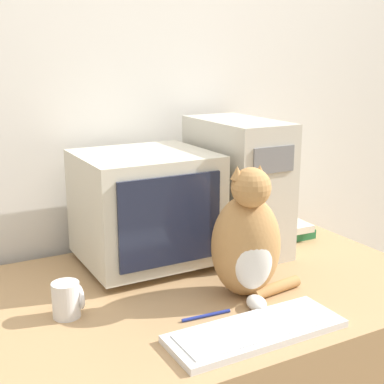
{
  "coord_description": "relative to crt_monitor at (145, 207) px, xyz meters",
  "views": [
    {
      "loc": [
        -0.73,
        -0.84,
        1.37
      ],
      "look_at": [
        0.0,
        0.51,
        0.97
      ],
      "focal_mm": 50.0,
      "sensor_mm": 36.0,
      "label": 1
    }
  ],
  "objects": [
    {
      "name": "crt_monitor",
      "position": [
        0.0,
        0.0,
        0.0
      ],
      "size": [
        0.41,
        0.38,
        0.37
      ],
      "color": "beige",
      "rests_on": "desk"
    },
    {
      "name": "pen",
      "position": [
        -0.01,
        -0.42,
        -0.19
      ],
      "size": [
        0.14,
        0.02,
        0.01
      ],
      "color": "navy",
      "rests_on": "desk"
    },
    {
      "name": "mug",
      "position": [
        -0.33,
        -0.24,
        -0.14
      ],
      "size": [
        0.08,
        0.07,
        0.1
      ],
      "color": "white",
      "rests_on": "desk"
    },
    {
      "name": "cat",
      "position": [
        0.15,
        -0.36,
        -0.03
      ],
      "size": [
        0.29,
        0.25,
        0.38
      ],
      "rotation": [
        0.0,
        0.0,
        -0.27
      ],
      "color": "#B7844C",
      "rests_on": "desk"
    },
    {
      "name": "wall_back",
      "position": [
        0.07,
        0.28,
        0.36
      ],
      "size": [
        7.0,
        0.05,
        2.5
      ],
      "color": "silver",
      "rests_on": "ground_plane"
    },
    {
      "name": "keyboard",
      "position": [
        0.05,
        -0.55,
        -0.18
      ],
      "size": [
        0.45,
        0.16,
        0.02
      ],
      "color": "silver",
      "rests_on": "desk"
    },
    {
      "name": "computer_tower",
      "position": [
        0.34,
        -0.01,
        0.04
      ],
      "size": [
        0.22,
        0.41,
        0.46
      ],
      "color": "beige",
      "rests_on": "desk"
    },
    {
      "name": "book_stack",
      "position": [
        0.58,
        0.01,
        -0.16
      ],
      "size": [
        0.15,
        0.21,
        0.06
      ],
      "color": "#28703D",
      "rests_on": "desk"
    }
  ]
}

